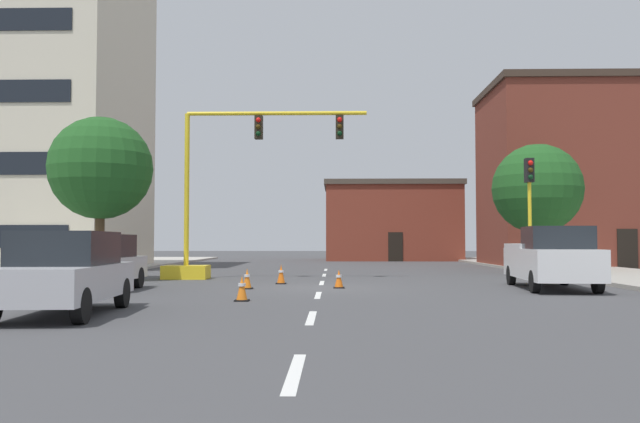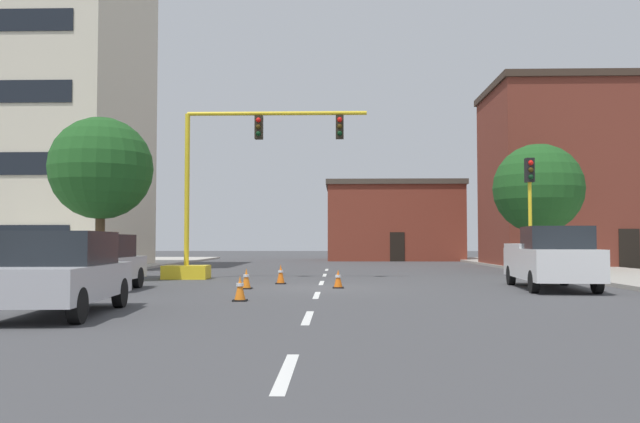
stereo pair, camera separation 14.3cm
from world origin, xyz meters
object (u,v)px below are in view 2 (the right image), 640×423
object	(u,v)px
traffic_cone_roadside_b	(338,279)
traffic_signal_gantry	(211,225)
traffic_cone_roadside_c	(246,279)
pickup_truck_white	(550,259)
tree_right_mid	(538,189)
traffic_cone_roadside_d	(281,274)
traffic_cone_roadside_a	(240,289)
traffic_light_pole_right	(530,190)
sedan_silver_mid_left	(97,262)
tree_left_near	(101,169)
sedan_silver_near_left	(62,272)

from	to	relation	value
traffic_cone_roadside_b	traffic_signal_gantry	bearing A→B (deg)	135.40
traffic_signal_gantry	traffic_cone_roadside_c	world-z (taller)	traffic_signal_gantry
traffic_signal_gantry	traffic_cone_roadside_c	size ratio (longest dim) A/B	12.47
pickup_truck_white	traffic_cone_roadside_b	bearing A→B (deg)	177.83
tree_right_mid	traffic_cone_roadside_d	size ratio (longest dim) A/B	8.75
traffic_cone_roadside_a	traffic_cone_roadside_b	distance (m)	5.36
traffic_light_pole_right	sedan_silver_mid_left	bearing A→B (deg)	-157.75
tree_left_near	sedan_silver_mid_left	bearing A→B (deg)	-70.85
tree_left_near	traffic_cone_roadside_a	world-z (taller)	tree_left_near
tree_right_mid	traffic_cone_roadside_b	world-z (taller)	tree_right_mid
traffic_cone_roadside_b	traffic_cone_roadside_c	distance (m)	2.98
traffic_cone_roadside_c	traffic_light_pole_right	bearing A→B (deg)	25.08
traffic_cone_roadside_a	traffic_light_pole_right	bearing A→B (deg)	42.47
traffic_cone_roadside_b	traffic_cone_roadside_d	bearing A→B (deg)	134.99
pickup_truck_white	sedan_silver_mid_left	xyz separation A→B (m)	(-14.17, -1.37, -0.09)
sedan_silver_near_left	traffic_cone_roadside_c	world-z (taller)	sedan_silver_near_left
traffic_light_pole_right	sedan_silver_near_left	size ratio (longest dim) A/B	1.04
sedan_silver_near_left	traffic_cone_roadside_a	xyz separation A→B (m)	(3.26, 3.23, -0.57)
pickup_truck_white	traffic_cone_roadside_d	size ratio (longest dim) A/B	7.88
tree_right_mid	sedan_silver_mid_left	xyz separation A→B (m)	(-16.87, -11.49, -3.13)
traffic_light_pole_right	traffic_cone_roadside_b	xyz separation A→B (m)	(-7.54, -4.47, -3.23)
traffic_signal_gantry	tree_left_near	xyz separation A→B (m)	(-4.11, -1.27, 2.17)
traffic_cone_roadside_a	traffic_cone_roadside_d	xyz separation A→B (m)	(0.45, 6.80, 0.02)
traffic_light_pole_right	sedan_silver_near_left	xyz separation A→B (m)	(-13.32, -12.43, -2.64)
tree_left_near	sedan_silver_near_left	distance (m)	12.76
tree_left_near	traffic_cone_roadside_d	xyz separation A→B (m)	(7.20, -1.75, -4.02)
traffic_cone_roadside_b	traffic_cone_roadside_d	xyz separation A→B (m)	(-2.06, 2.06, 0.05)
tree_right_mid	sedan_silver_near_left	world-z (taller)	tree_right_mid
tree_right_mid	pickup_truck_white	world-z (taller)	tree_right_mid
tree_right_mid	pickup_truck_white	distance (m)	10.90
tree_right_mid	traffic_cone_roadside_a	distance (m)	19.25
traffic_light_pole_right	traffic_cone_roadside_a	bearing A→B (deg)	-137.53
tree_right_mid	tree_left_near	distance (m)	19.71
traffic_signal_gantry	traffic_cone_roadside_c	xyz separation A→B (m)	(2.21, -5.52, -1.87)
traffic_signal_gantry	traffic_cone_roadside_a	distance (m)	10.34
traffic_signal_gantry	traffic_cone_roadside_a	size ratio (longest dim) A/B	12.58
traffic_light_pole_right	traffic_cone_roadside_c	distance (m)	12.02
traffic_signal_gantry	sedan_silver_near_left	world-z (taller)	traffic_signal_gantry
tree_left_near	traffic_cone_roadside_c	bearing A→B (deg)	-33.98
pickup_truck_white	traffic_cone_roadside_a	xyz separation A→B (m)	(-9.31, -4.48, -0.65)
tree_left_near	sedan_silver_near_left	size ratio (longest dim) A/B	1.38
pickup_truck_white	traffic_cone_roadside_b	size ratio (longest dim) A/B	9.14
traffic_light_pole_right	traffic_cone_roadside_d	bearing A→B (deg)	-165.91
sedan_silver_near_left	sedan_silver_mid_left	distance (m)	6.53
traffic_signal_gantry	pickup_truck_white	world-z (taller)	traffic_signal_gantry
traffic_cone_roadside_a	traffic_cone_roadside_b	world-z (taller)	traffic_cone_roadside_a
traffic_light_pole_right	pickup_truck_white	bearing A→B (deg)	-98.97
pickup_truck_white	sedan_silver_near_left	xyz separation A→B (m)	(-12.57, -7.70, -0.09)
tree_right_mid	pickup_truck_white	size ratio (longest dim) A/B	1.11
traffic_cone_roadside_c	traffic_cone_roadside_d	size ratio (longest dim) A/B	0.94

